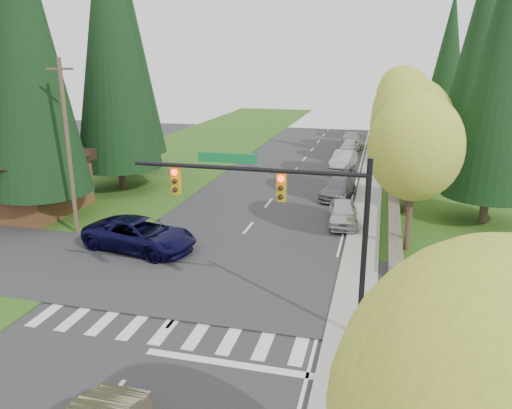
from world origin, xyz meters
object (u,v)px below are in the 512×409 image
at_px(suv_navy, 140,235).
at_px(parked_car_a, 343,213).
at_px(parked_car_c, 343,160).
at_px(parked_car_e, 352,140).
at_px(parked_car_b, 338,188).
at_px(parked_car_d, 350,146).

relative_size(suv_navy, parked_car_a, 1.43).
xyz_separation_m(parked_car_c, parked_car_e, (0.00, 11.99, -0.04)).
distance_m(suv_navy, parked_car_b, 16.08).
xyz_separation_m(suv_navy, parked_car_a, (10.22, 6.95, -0.12)).
xyz_separation_m(suv_navy, parked_car_d, (8.90, 31.49, -0.13)).
distance_m(parked_car_b, parked_car_e, 22.01).
distance_m(parked_car_c, parked_car_d, 8.38).
relative_size(parked_car_a, parked_car_e, 0.81).
xyz_separation_m(parked_car_a, parked_car_e, (-1.32, 28.15, 0.04)).
xyz_separation_m(suv_navy, parked_car_c, (8.90, 23.11, -0.05)).
xyz_separation_m(parked_car_b, parked_car_e, (-0.43, 22.01, 0.06)).
relative_size(parked_car_b, parked_car_d, 1.15).
xyz_separation_m(parked_car_a, parked_car_c, (-1.32, 16.17, 0.07)).
relative_size(suv_navy, parked_car_b, 1.26).
height_order(parked_car_c, parked_car_e, parked_car_c).
bearing_deg(parked_car_a, parked_car_e, 87.10).
relative_size(parked_car_d, parked_car_e, 0.80).
bearing_deg(parked_car_e, suv_navy, -110.51).
bearing_deg(parked_car_e, parked_car_d, -96.29).
relative_size(parked_car_b, parked_car_c, 1.00).
bearing_deg(suv_navy, parked_car_b, -24.51).
bearing_deg(parked_car_d, parked_car_b, -81.47).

